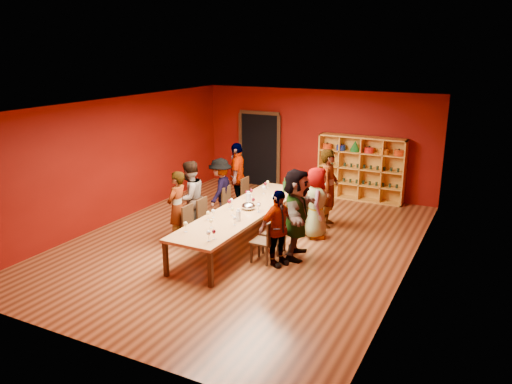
# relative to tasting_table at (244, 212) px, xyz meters

# --- Properties ---
(room_shell) EXTENTS (7.10, 9.10, 3.04)m
(room_shell) POSITION_rel_tasting_table_xyz_m (0.00, 0.00, 0.80)
(room_shell) COLOR #5C2F18
(room_shell) RESTS_ON ground
(tasting_table) EXTENTS (1.10, 4.50, 0.75)m
(tasting_table) POSITION_rel_tasting_table_xyz_m (0.00, 0.00, 0.00)
(tasting_table) COLOR tan
(tasting_table) RESTS_ON ground
(doorway) EXTENTS (1.40, 0.17, 2.30)m
(doorway) POSITION_rel_tasting_table_xyz_m (-1.80, 4.43, 0.42)
(doorway) COLOR black
(doorway) RESTS_ON ground
(shelving_unit) EXTENTS (2.40, 0.40, 1.80)m
(shelving_unit) POSITION_rel_tasting_table_xyz_m (1.40, 4.32, 0.28)
(shelving_unit) COLOR gold
(shelving_unit) RESTS_ON ground
(chair_person_left_1) EXTENTS (0.42, 0.42, 0.89)m
(chair_person_left_1) POSITION_rel_tasting_table_xyz_m (-0.91, -0.66, -0.20)
(chair_person_left_1) COLOR black
(chair_person_left_1) RESTS_ON ground
(person_left_1) EXTENTS (0.46, 0.61, 1.61)m
(person_left_1) POSITION_rel_tasting_table_xyz_m (-1.28, -0.66, 0.11)
(person_left_1) COLOR #131B36
(person_left_1) RESTS_ON ground
(chair_person_left_2) EXTENTS (0.42, 0.42, 0.89)m
(chair_person_left_2) POSITION_rel_tasting_table_xyz_m (-0.91, -0.09, -0.20)
(chair_person_left_2) COLOR black
(chair_person_left_2) RESTS_ON ground
(person_left_2) EXTENTS (0.63, 0.91, 1.71)m
(person_left_2) POSITION_rel_tasting_table_xyz_m (-1.34, -0.09, 0.16)
(person_left_2) COLOR #45464A
(person_left_2) RESTS_ON ground
(chair_person_left_3) EXTENTS (0.42, 0.42, 0.89)m
(chair_person_left_3) POSITION_rel_tasting_table_xyz_m (-0.91, 0.99, -0.20)
(chair_person_left_3) COLOR black
(chair_person_left_3) RESTS_ON ground
(person_left_3) EXTENTS (0.60, 1.08, 1.57)m
(person_left_3) POSITION_rel_tasting_table_xyz_m (-1.18, 0.99, 0.09)
(person_left_3) COLOR #C38391
(person_left_3) RESTS_ON ground
(chair_person_left_4) EXTENTS (0.42, 0.42, 0.89)m
(chair_person_left_4) POSITION_rel_tasting_table_xyz_m (-0.91, 1.97, -0.20)
(chair_person_left_4) COLOR black
(chair_person_left_4) RESTS_ON ground
(person_left_4) EXTENTS (0.80, 1.15, 1.79)m
(person_left_4) POSITION_rel_tasting_table_xyz_m (-1.24, 1.97, 0.20)
(person_left_4) COLOR #141937
(person_left_4) RESTS_ON ground
(chair_person_right_1) EXTENTS (0.42, 0.42, 0.89)m
(chair_person_right_1) POSITION_rel_tasting_table_xyz_m (0.91, -0.75, -0.20)
(chair_person_right_1) COLOR black
(chair_person_right_1) RESTS_ON ground
(person_right_1) EXTENTS (0.75, 0.99, 1.53)m
(person_right_1) POSITION_rel_tasting_table_xyz_m (1.15, -0.75, 0.07)
(person_right_1) COLOR #525258
(person_right_1) RESTS_ON ground
(chair_person_right_2) EXTENTS (0.42, 0.42, 0.89)m
(chair_person_right_2) POSITION_rel_tasting_table_xyz_m (0.91, -0.22, -0.20)
(chair_person_right_2) COLOR black
(chair_person_right_2) RESTS_ON ground
(person_right_2) EXTENTS (0.86, 1.79, 1.86)m
(person_right_2) POSITION_rel_tasting_table_xyz_m (1.32, -0.22, 0.23)
(person_right_2) COLOR #5582AE
(person_right_2) RESTS_ON ground
(chair_person_right_3) EXTENTS (0.42, 0.42, 0.89)m
(chair_person_right_3) POSITION_rel_tasting_table_xyz_m (0.91, 1.01, -0.20)
(chair_person_right_3) COLOR black
(chair_person_right_3) RESTS_ON ground
(person_right_3) EXTENTS (0.69, 0.89, 1.62)m
(person_right_3) POSITION_rel_tasting_table_xyz_m (1.29, 1.01, 0.11)
(person_right_3) COLOR #151F3B
(person_right_3) RESTS_ON ground
(chair_person_right_4) EXTENTS (0.42, 0.42, 0.89)m
(chair_person_right_4) POSITION_rel_tasting_table_xyz_m (0.91, 1.84, -0.20)
(chair_person_right_4) COLOR black
(chair_person_right_4) RESTS_ON ground
(person_right_4) EXTENTS (0.59, 0.74, 1.87)m
(person_right_4) POSITION_rel_tasting_table_xyz_m (1.29, 1.84, 0.24)
(person_right_4) COLOR #16193C
(person_right_4) RESTS_ON ground
(wine_glass_0) EXTENTS (0.08, 0.08, 0.20)m
(wine_glass_0) POSITION_rel_tasting_table_xyz_m (0.07, 0.31, 0.19)
(wine_glass_0) COLOR white
(wine_glass_0) RESTS_ON tasting_table
(wine_glass_1) EXTENTS (0.09, 0.09, 0.21)m
(wine_glass_1) POSITION_rel_tasting_table_xyz_m (-0.35, -1.70, 0.20)
(wine_glass_1) COLOR white
(wine_glass_1) RESTS_ON tasting_table
(wine_glass_2) EXTENTS (0.09, 0.09, 0.22)m
(wine_glass_2) POSITION_rel_tasting_table_xyz_m (0.30, 1.03, 0.21)
(wine_glass_2) COLOR white
(wine_glass_2) RESTS_ON tasting_table
(wine_glass_3) EXTENTS (0.08, 0.08, 0.19)m
(wine_glass_3) POSITION_rel_tasting_table_xyz_m (0.34, 0.77, 0.19)
(wine_glass_3) COLOR white
(wine_glass_3) RESTS_ON tasting_table
(wine_glass_4) EXTENTS (0.08, 0.08, 0.19)m
(wine_glass_4) POSITION_rel_tasting_table_xyz_m (0.32, -1.76, 0.19)
(wine_glass_4) COLOR white
(wine_glass_4) RESTS_ON tasting_table
(wine_glass_5) EXTENTS (0.08, 0.08, 0.19)m
(wine_glass_5) POSITION_rel_tasting_table_xyz_m (-0.34, -0.91, 0.19)
(wine_glass_5) COLOR white
(wine_glass_5) RESTS_ON tasting_table
(wine_glass_6) EXTENTS (0.07, 0.07, 0.18)m
(wine_glass_6) POSITION_rel_tasting_table_xyz_m (-0.31, 1.84, 0.18)
(wine_glass_6) COLOR white
(wine_glass_6) RESTS_ON tasting_table
(wine_glass_7) EXTENTS (0.07, 0.07, 0.19)m
(wine_glass_7) POSITION_rel_tasting_table_xyz_m (-0.28, 1.65, 0.19)
(wine_glass_7) COLOR white
(wine_glass_7) RESTS_ON tasting_table
(wine_glass_8) EXTENTS (0.08, 0.08, 0.21)m
(wine_glass_8) POSITION_rel_tasting_table_xyz_m (0.34, 0.04, 0.20)
(wine_glass_8) COLOR white
(wine_glass_8) RESTS_ON tasting_table
(wine_glass_9) EXTENTS (0.07, 0.07, 0.18)m
(wine_glass_9) POSITION_rel_tasting_table_xyz_m (-0.03, -1.28, 0.18)
(wine_glass_9) COLOR white
(wine_glass_9) RESTS_ON tasting_table
(wine_glass_10) EXTENTS (0.09, 0.09, 0.21)m
(wine_glass_10) POSITION_rel_tasting_table_xyz_m (0.30, -1.90, 0.21)
(wine_glass_10) COLOR white
(wine_glass_10) RESTS_ON tasting_table
(wine_glass_11) EXTENTS (0.07, 0.07, 0.18)m
(wine_glass_11) POSITION_rel_tasting_table_xyz_m (0.30, -0.94, 0.18)
(wine_glass_11) COLOR white
(wine_glass_11) RESTS_ON tasting_table
(wine_glass_12) EXTENTS (0.07, 0.07, 0.18)m
(wine_glass_12) POSITION_rel_tasting_table_xyz_m (-0.37, 0.11, 0.18)
(wine_glass_12) COLOR white
(wine_glass_12) RESTS_ON tasting_table
(wine_glass_13) EXTENTS (0.07, 0.07, 0.19)m
(wine_glass_13) POSITION_rel_tasting_table_xyz_m (-0.31, -0.75, 0.19)
(wine_glass_13) COLOR white
(wine_glass_13) RESTS_ON tasting_table
(wine_glass_14) EXTENTS (0.08, 0.08, 0.20)m
(wine_glass_14) POSITION_rel_tasting_table_xyz_m (0.36, -0.01, 0.20)
(wine_glass_14) COLOR white
(wine_glass_14) RESTS_ON tasting_table
(wine_glass_15) EXTENTS (0.08, 0.08, 0.19)m
(wine_glass_15) POSITION_rel_tasting_table_xyz_m (0.36, 1.94, 0.19)
(wine_glass_15) COLOR white
(wine_glass_15) RESTS_ON tasting_table
(wine_glass_16) EXTENTS (0.07, 0.07, 0.18)m
(wine_glass_16) POSITION_rel_tasting_table_xyz_m (0.34, 1.79, 0.18)
(wine_glass_16) COLOR white
(wine_glass_16) RESTS_ON tasting_table
(wine_glass_17) EXTENTS (0.08, 0.08, 0.19)m
(wine_glass_17) POSITION_rel_tasting_table_xyz_m (-0.30, 0.94, 0.19)
(wine_glass_17) COLOR white
(wine_glass_17) RESTS_ON tasting_table
(wine_glass_18) EXTENTS (0.09, 0.09, 0.22)m
(wine_glass_18) POSITION_rel_tasting_table_xyz_m (-0.31, -0.09, 0.21)
(wine_glass_18) COLOR white
(wine_glass_18) RESTS_ON tasting_table
(wine_glass_19) EXTENTS (0.08, 0.08, 0.21)m
(wine_glass_19) POSITION_rel_tasting_table_xyz_m (-0.14, 1.27, 0.20)
(wine_glass_19) COLOR white
(wine_glass_19) RESTS_ON tasting_table
(wine_glass_20) EXTENTS (0.07, 0.07, 0.18)m
(wine_glass_20) POSITION_rel_tasting_table_xyz_m (-0.03, -0.45, 0.18)
(wine_glass_20) COLOR white
(wine_glass_20) RESTS_ON tasting_table
(wine_glass_21) EXTENTS (0.07, 0.07, 0.18)m
(wine_glass_21) POSITION_rel_tasting_table_xyz_m (-0.35, 0.80, 0.19)
(wine_glass_21) COLOR white
(wine_glass_21) RESTS_ON tasting_table
(spittoon_bowl) EXTENTS (0.31, 0.31, 0.17)m
(spittoon_bowl) POSITION_rel_tasting_table_xyz_m (0.08, 0.07, 0.12)
(spittoon_bowl) COLOR #ADAFB3
(spittoon_bowl) RESTS_ON tasting_table
(carafe_a) EXTENTS (0.15, 0.15, 0.29)m
(carafe_a) POSITION_rel_tasting_table_xyz_m (-0.10, 0.41, 0.18)
(carafe_a) COLOR white
(carafe_a) RESTS_ON tasting_table
(carafe_b) EXTENTS (0.12, 0.12, 0.26)m
(carafe_b) POSITION_rel_tasting_table_xyz_m (0.25, -0.69, 0.17)
(carafe_b) COLOR white
(carafe_b) RESTS_ON tasting_table
(wine_bottle) EXTENTS (0.10, 0.10, 0.34)m
(wine_bottle) POSITION_rel_tasting_table_xyz_m (0.22, 1.69, 0.18)
(wine_bottle) COLOR #153B1A
(wine_bottle) RESTS_ON tasting_table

